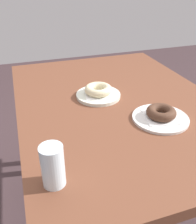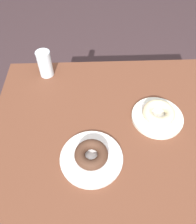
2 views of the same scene
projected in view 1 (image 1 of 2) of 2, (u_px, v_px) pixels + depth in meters
The scene contains 9 objects.
ground_plane at pixel (112, 217), 1.46m from camera, with size 6.00×6.00×0.00m, color #3D2C2F.
table at pixel (117, 116), 1.11m from camera, with size 1.15×0.83×0.78m.
plate_chocolate_ring at pixel (160, 118), 0.92m from camera, with size 0.21×0.21×0.01m, color silver.
napkin_chocolate_ring at pixel (160, 117), 0.92m from camera, with size 0.12×0.12×0.00m, color white.
donut_chocolate_ring at pixel (161, 112), 0.91m from camera, with size 0.11×0.11×0.03m, color #482D1F.
plate_sugar_ring at pixel (98, 95), 1.08m from camera, with size 0.19×0.19×0.01m, color silver.
napkin_sugar_ring at pixel (98, 93), 1.08m from camera, with size 0.11×0.11×0.00m, color white.
donut_sugar_ring at pixel (98, 90), 1.07m from camera, with size 0.12×0.12×0.03m, color beige.
water_glass at pixel (53, 166), 0.62m from camera, with size 0.06×0.06×0.12m, color silver.
Camera 1 is at (0.88, -0.38, 1.27)m, focal length 40.00 mm.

